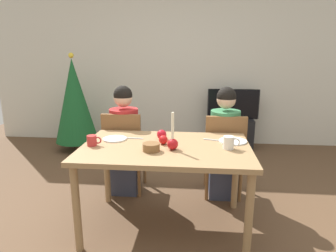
% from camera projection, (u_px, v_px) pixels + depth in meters
% --- Properties ---
extents(ground_plane, '(7.68, 7.68, 0.00)m').
position_uv_depth(ground_plane, '(166.00, 226.00, 2.66)').
color(ground_plane, brown).
extents(back_wall, '(6.40, 0.10, 2.60)m').
position_uv_depth(back_wall, '(182.00, 64.00, 4.84)').
color(back_wall, beige).
rests_on(back_wall, ground).
extents(dining_table, '(1.40, 0.90, 0.75)m').
position_uv_depth(dining_table, '(166.00, 155.00, 2.49)').
color(dining_table, '#99754C').
rests_on(dining_table, ground).
extents(chair_left, '(0.40, 0.40, 0.90)m').
position_uv_depth(chair_left, '(124.00, 148.00, 3.16)').
color(chair_left, brown).
rests_on(chair_left, ground).
extents(chair_right, '(0.40, 0.40, 0.90)m').
position_uv_depth(chair_right, '(224.00, 151.00, 3.07)').
color(chair_right, brown).
rests_on(chair_right, ground).
extents(person_left_child, '(0.30, 0.30, 1.17)m').
position_uv_depth(person_left_child, '(125.00, 142.00, 3.18)').
color(person_left_child, '#33384C').
rests_on(person_left_child, ground).
extents(person_right_child, '(0.30, 0.30, 1.17)m').
position_uv_depth(person_right_child, '(224.00, 145.00, 3.08)').
color(person_right_child, '#33384C').
rests_on(person_right_child, ground).
extents(tv_stand, '(0.64, 0.40, 0.48)m').
position_uv_depth(tv_stand, '(232.00, 133.00, 4.74)').
color(tv_stand, black).
rests_on(tv_stand, ground).
extents(tv, '(0.79, 0.05, 0.46)m').
position_uv_depth(tv, '(233.00, 104.00, 4.62)').
color(tv, black).
rests_on(tv, tv_stand).
extents(christmas_tree, '(0.64, 0.64, 1.49)m').
position_uv_depth(christmas_tree, '(75.00, 101.00, 4.54)').
color(christmas_tree, brown).
rests_on(christmas_tree, ground).
extents(candle_centerpiece, '(0.09, 0.09, 0.30)m').
position_uv_depth(candle_centerpiece, '(173.00, 142.00, 2.36)').
color(candle_centerpiece, red).
rests_on(candle_centerpiece, dining_table).
extents(plate_left, '(0.21, 0.21, 0.01)m').
position_uv_depth(plate_left, '(115.00, 139.00, 2.65)').
color(plate_left, white).
rests_on(plate_left, dining_table).
extents(plate_right, '(0.24, 0.24, 0.01)m').
position_uv_depth(plate_right, '(233.00, 141.00, 2.58)').
color(plate_right, silver).
rests_on(plate_right, dining_table).
extents(mug_left, '(0.12, 0.08, 0.09)m').
position_uv_depth(mug_left, '(92.00, 141.00, 2.47)').
color(mug_left, '#B72D2D').
rests_on(mug_left, dining_table).
extents(mug_right, '(0.13, 0.09, 0.10)m').
position_uv_depth(mug_right, '(229.00, 143.00, 2.38)').
color(mug_right, silver).
rests_on(mug_right, dining_table).
extents(fork_left, '(0.18, 0.03, 0.01)m').
position_uv_depth(fork_left, '(133.00, 138.00, 2.67)').
color(fork_left, silver).
rests_on(fork_left, dining_table).
extents(fork_right, '(0.18, 0.06, 0.01)m').
position_uv_depth(fork_right, '(213.00, 140.00, 2.62)').
color(fork_right, silver).
rests_on(fork_right, dining_table).
extents(bowl_walnuts, '(0.14, 0.14, 0.06)m').
position_uv_depth(bowl_walnuts, '(151.00, 147.00, 2.34)').
color(bowl_walnuts, brown).
rests_on(bowl_walnuts, dining_table).
extents(apple_near_candle, '(0.08, 0.08, 0.08)m').
position_uv_depth(apple_near_candle, '(163.00, 140.00, 2.51)').
color(apple_near_candle, red).
rests_on(apple_near_candle, dining_table).
extents(apple_by_left_plate, '(0.09, 0.09, 0.09)m').
position_uv_depth(apple_by_left_plate, '(162.00, 134.00, 2.65)').
color(apple_by_left_plate, red).
rests_on(apple_by_left_plate, dining_table).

